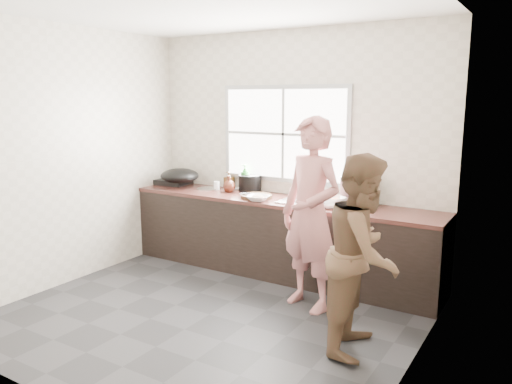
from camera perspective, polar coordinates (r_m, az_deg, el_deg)
The scene contains 30 objects.
floor at distance 4.73m, azimuth -5.33°, elevation -13.81°, with size 3.60×3.20×0.01m, color #28282A.
ceiling at distance 4.37m, azimuth -5.98°, elevation 20.53°, with size 3.60×3.20×0.01m, color silver.
wall_back at distance 5.70m, azimuth 4.21°, elevation 4.59°, with size 3.60×0.01×2.70m, color beige.
wall_left at distance 5.62m, azimuth -20.48°, elevation 3.86°, with size 0.01×3.20×2.70m, color silver.
wall_right at distance 3.57m, azimuth 18.11°, elevation 0.41°, with size 0.01×3.20×2.70m, color beige.
wall_front at distance 3.24m, azimuth -23.07°, elevation -0.92°, with size 3.60×0.01×2.70m, color silver.
cabinet at distance 5.61m, azimuth 2.58°, elevation -5.30°, with size 3.60×0.62×0.82m, color black.
countertop at distance 5.50m, azimuth 2.62°, elevation -0.99°, with size 3.60×0.64×0.04m, color #3D1E19.
sink at distance 5.34m, azimuth 5.90°, elevation -1.13°, with size 0.55×0.45×0.02m, color silver.
faucet at distance 5.49m, azimuth 6.84°, elevation 0.72°, with size 0.02×0.02×0.30m, color silver.
window_frame at distance 5.71m, azimuth 3.27°, elevation 6.63°, with size 1.60×0.05×1.10m, color #9EA0A5.
window_glazing at distance 5.69m, azimuth 3.15°, elevation 6.61°, with size 1.50×0.01×1.00m, color white.
woman at distance 4.64m, azimuth 6.27°, elevation -3.26°, with size 0.61×0.40×1.68m, color tan.
person_side at distance 3.95m, azimuth 12.17°, elevation -6.90°, with size 0.76×0.59×1.55m, color brown.
cutting_board at distance 5.55m, azimuth 0.05°, elevation -0.48°, with size 0.35×0.35×0.04m, color #342314.
cleaver at distance 5.55m, azimuth -0.90°, elevation -0.22°, with size 0.19×0.09×0.01m, color #B7BABE.
bowl_mince at distance 5.38m, azimuth 0.23°, elevation -0.70°, with size 0.24×0.24×0.06m, color silver.
bowl_crabs at distance 5.26m, azimuth 8.97°, elevation -1.06°, with size 0.21×0.21×0.07m, color white.
bowl_held at distance 5.07m, azimuth 8.39°, elevation -1.55°, with size 0.17×0.17×0.06m, color silver.
black_pot at distance 5.94m, azimuth -0.70°, elevation 1.04°, with size 0.27×0.27×0.19m, color black.
plate_food at distance 6.08m, azimuth -2.82°, elevation 0.40°, with size 0.20×0.20×0.02m, color silver.
bottle_green at distance 5.96m, azimuth -1.27°, elevation 1.68°, with size 0.12×0.12×0.32m, color #297D2A.
bottle_brown_tall at distance 6.10m, azimuth -3.10°, elevation 1.28°, with size 0.09×0.09×0.19m, color #442911.
bottle_brown_short at distance 5.88m, azimuth -3.09°, elevation 0.85°, with size 0.14×0.14×0.18m, color #421B10.
glass_jar at distance 6.05m, azimuth -4.53°, elevation 0.73°, with size 0.07×0.07×0.10m, color white.
burner at distance 6.57m, azimuth -9.32°, elevation 1.26°, with size 0.44×0.44×0.07m, color black.
wok at distance 6.23m, azimuth -8.71°, elevation 1.86°, with size 0.47×0.47×0.18m, color black.
dish_rack at distance 5.32m, azimuth 11.92°, elevation 0.23°, with size 0.40×0.28×0.30m, color silver.
pot_lid_left at distance 6.10m, azimuth -5.57°, elevation 0.37°, with size 0.26×0.26×0.01m, color silver.
pot_lid_right at distance 6.13m, azimuth -5.46°, elevation 0.43°, with size 0.24×0.24×0.01m, color #AEAFB5.
Camera 1 is at (2.61, -3.42, 1.96)m, focal length 35.00 mm.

